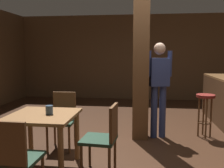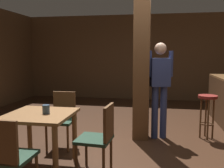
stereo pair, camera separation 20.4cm
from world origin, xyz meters
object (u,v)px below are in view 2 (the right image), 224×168
Objects in this scene: bar_stool_near at (207,107)px; chair_north at (62,116)px; standing_person at (160,83)px; chair_east at (100,135)px; napkin_cup at (46,109)px; chair_south at (8,155)px; dining_table at (40,124)px.

chair_north is at bearing -161.10° from bar_stool_near.
standing_person is 0.96m from bar_stool_near.
chair_east reaches higher than napkin_cup.
bar_stool_near is (2.39, 2.41, 0.08)m from chair_south.
standing_person reaches higher than dining_table.
chair_south is 3.40m from bar_stool_near.
chair_east is at bearing -3.58° from napkin_cup.
chair_south is (-0.79, -0.75, 0.00)m from chair_east.
chair_north reaches higher than napkin_cup.
chair_north is at bearing 134.70° from chair_east.
napkin_cup is 2.11m from standing_person.
chair_south is at bearing -88.94° from chair_north.
bar_stool_near is (2.42, 0.83, 0.08)m from chair_north.
chair_east is at bearing 43.36° from chair_south.
standing_person is (1.57, 0.70, 0.50)m from chair_north.
dining_table is at bearing 176.87° from chair_east.
napkin_cup is at bearing -134.95° from standing_person.
standing_person reaches higher than bar_stool_near.
chair_east is (0.82, -0.04, -0.10)m from dining_table.
napkin_cup is at bearing -83.58° from chair_north.
standing_person reaches higher than napkin_cup.
napkin_cup is (0.09, 0.00, 0.20)m from dining_table.
chair_south is 1.13× the size of bar_stool_near.
standing_person reaches higher than chair_south.
standing_person is at bearing 55.92° from chair_south.
chair_east is 7.69× the size of napkin_cup.
chair_east reaches higher than dining_table.
dining_table is 0.80m from chair_south.
bar_stool_near is at bearing 33.67° from dining_table.
napkin_cup reaches higher than dining_table.
chair_east is at bearing -3.13° from dining_table.
chair_north is at bearing 96.42° from napkin_cup.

